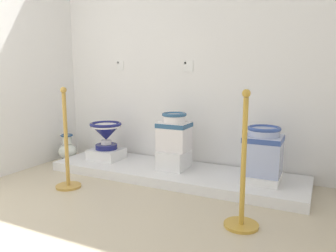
{
  "coord_description": "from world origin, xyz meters",
  "views": [
    {
      "loc": [
        3.32,
        -1.18,
        1.2
      ],
      "look_at": [
        1.73,
        2.08,
        0.6
      ],
      "focal_mm": 34.73,
      "sensor_mm": 36.0,
      "label": 1
    }
  ],
  "objects_px": {
    "plinth_block_leftmost": "(107,154)",
    "antique_toilet_tall_cobalt": "(174,131)",
    "antique_toilet_leftmost": "(106,132)",
    "plinth_block_tall_cobalt": "(174,159)",
    "info_placard_first": "(120,65)",
    "stanchion_post_near_right": "(243,189)",
    "stanchion_post_near_left": "(67,159)",
    "decorative_vase_corner": "(67,150)",
    "plinth_block_slender_white": "(262,178)",
    "antique_toilet_slender_white": "(263,149)",
    "info_placard_second": "(188,66)"
  },
  "relations": [
    {
      "from": "info_placard_first",
      "to": "decorative_vase_corner",
      "type": "bearing_deg",
      "value": -147.04
    },
    {
      "from": "plinth_block_slender_white",
      "to": "plinth_block_tall_cobalt",
      "type": "bearing_deg",
      "value": 178.64
    },
    {
      "from": "info_placard_first",
      "to": "stanchion_post_near_right",
      "type": "relative_size",
      "value": 0.12
    },
    {
      "from": "antique_toilet_leftmost",
      "to": "stanchion_post_near_right",
      "type": "xyz_separation_m",
      "value": [
        1.94,
        -0.88,
        -0.14
      ]
    },
    {
      "from": "decorative_vase_corner",
      "to": "stanchion_post_near_right",
      "type": "distance_m",
      "value": 2.74
    },
    {
      "from": "plinth_block_leftmost",
      "to": "info_placard_second",
      "type": "bearing_deg",
      "value": 22.32
    },
    {
      "from": "antique_toilet_leftmost",
      "to": "antique_toilet_slender_white",
      "type": "bearing_deg",
      "value": -0.51
    },
    {
      "from": "stanchion_post_near_right",
      "to": "plinth_block_slender_white",
      "type": "bearing_deg",
      "value": 90.03
    },
    {
      "from": "antique_toilet_leftmost",
      "to": "plinth_block_tall_cobalt",
      "type": "xyz_separation_m",
      "value": [
        0.95,
        0.01,
        -0.24
      ]
    },
    {
      "from": "plinth_block_leftmost",
      "to": "info_placard_first",
      "type": "bearing_deg",
      "value": 94.13
    },
    {
      "from": "info_placard_second",
      "to": "stanchion_post_near_left",
      "type": "relative_size",
      "value": 0.12
    },
    {
      "from": "info_placard_second",
      "to": "stanchion_post_near_right",
      "type": "xyz_separation_m",
      "value": [
        0.99,
        -1.27,
        -0.96
      ]
    },
    {
      "from": "antique_toilet_slender_white",
      "to": "info_placard_first",
      "type": "relative_size",
      "value": 3.78
    },
    {
      "from": "plinth_block_leftmost",
      "to": "antique_toilet_tall_cobalt",
      "type": "relative_size",
      "value": 0.91
    },
    {
      "from": "antique_toilet_tall_cobalt",
      "to": "stanchion_post_near_left",
      "type": "bearing_deg",
      "value": -136.86
    },
    {
      "from": "plinth_block_slender_white",
      "to": "plinth_block_leftmost",
      "type": "bearing_deg",
      "value": 179.49
    },
    {
      "from": "decorative_vase_corner",
      "to": "stanchion_post_near_left",
      "type": "relative_size",
      "value": 0.35
    },
    {
      "from": "antique_toilet_tall_cobalt",
      "to": "info_placard_first",
      "type": "distance_m",
      "value": 1.29
    },
    {
      "from": "decorative_vase_corner",
      "to": "antique_toilet_slender_white",
      "type": "bearing_deg",
      "value": -0.17
    },
    {
      "from": "decorative_vase_corner",
      "to": "antique_toilet_tall_cobalt",
      "type": "bearing_deg",
      "value": 0.57
    },
    {
      "from": "info_placard_first",
      "to": "stanchion_post_near_right",
      "type": "height_order",
      "value": "info_placard_first"
    },
    {
      "from": "antique_toilet_tall_cobalt",
      "to": "stanchion_post_near_left",
      "type": "relative_size",
      "value": 0.41
    },
    {
      "from": "antique_toilet_slender_white",
      "to": "stanchion_post_near_right",
      "type": "relative_size",
      "value": 0.45
    },
    {
      "from": "stanchion_post_near_left",
      "to": "plinth_block_tall_cobalt",
      "type": "bearing_deg",
      "value": 43.14
    },
    {
      "from": "antique_toilet_tall_cobalt",
      "to": "stanchion_post_near_right",
      "type": "bearing_deg",
      "value": -41.67
    },
    {
      "from": "info_placard_first",
      "to": "stanchion_post_near_left",
      "type": "distance_m",
      "value": 1.54
    },
    {
      "from": "stanchion_post_near_right",
      "to": "antique_toilet_leftmost",
      "type": "bearing_deg",
      "value": 155.69
    },
    {
      "from": "plinth_block_tall_cobalt",
      "to": "decorative_vase_corner",
      "type": "distance_m",
      "value": 1.6
    },
    {
      "from": "plinth_block_tall_cobalt",
      "to": "antique_toilet_slender_white",
      "type": "relative_size",
      "value": 0.75
    },
    {
      "from": "plinth_block_tall_cobalt",
      "to": "antique_toilet_tall_cobalt",
      "type": "bearing_deg",
      "value": 180.0
    },
    {
      "from": "info_placard_first",
      "to": "antique_toilet_tall_cobalt",
      "type": "bearing_deg",
      "value": -21.51
    },
    {
      "from": "plinth_block_slender_white",
      "to": "stanchion_post_near_left",
      "type": "distance_m",
      "value": 2.02
    },
    {
      "from": "plinth_block_slender_white",
      "to": "decorative_vase_corner",
      "type": "xyz_separation_m",
      "value": [
        -2.59,
        0.01,
        0.01
      ]
    },
    {
      "from": "stanchion_post_near_right",
      "to": "antique_toilet_tall_cobalt",
      "type": "bearing_deg",
      "value": 138.33
    },
    {
      "from": "antique_toilet_leftmost",
      "to": "antique_toilet_tall_cobalt",
      "type": "relative_size",
      "value": 0.93
    },
    {
      "from": "plinth_block_tall_cobalt",
      "to": "antique_toilet_slender_white",
      "type": "distance_m",
      "value": 1.02
    },
    {
      "from": "stanchion_post_near_right",
      "to": "plinth_block_leftmost",
      "type": "bearing_deg",
      "value": 155.69
    },
    {
      "from": "info_placard_first",
      "to": "antique_toilet_slender_white",
      "type": "bearing_deg",
      "value": -11.72
    },
    {
      "from": "plinth_block_tall_cobalt",
      "to": "antique_toilet_tall_cobalt",
      "type": "relative_size",
      "value": 0.84
    },
    {
      "from": "plinth_block_leftmost",
      "to": "plinth_block_tall_cobalt",
      "type": "bearing_deg",
      "value": 0.38
    },
    {
      "from": "decorative_vase_corner",
      "to": "stanchion_post_near_right",
      "type": "xyz_separation_m",
      "value": [
        2.59,
        -0.87,
        0.15
      ]
    },
    {
      "from": "plinth_block_slender_white",
      "to": "antique_toilet_slender_white",
      "type": "bearing_deg",
      "value": 90.0
    },
    {
      "from": "info_placard_first",
      "to": "antique_toilet_leftmost",
      "type": "bearing_deg",
      "value": -85.87
    },
    {
      "from": "antique_toilet_tall_cobalt",
      "to": "antique_toilet_slender_white",
      "type": "xyz_separation_m",
      "value": [
        0.99,
        -0.02,
        -0.1
      ]
    },
    {
      "from": "info_placard_first",
      "to": "decorative_vase_corner",
      "type": "distance_m",
      "value": 1.35
    },
    {
      "from": "plinth_block_leftmost",
      "to": "stanchion_post_near_left",
      "type": "bearing_deg",
      "value": -83.44
    },
    {
      "from": "decorative_vase_corner",
      "to": "stanchion_post_near_left",
      "type": "xyz_separation_m",
      "value": [
        0.74,
        -0.79,
        0.16
      ]
    },
    {
      "from": "plinth_block_leftmost",
      "to": "plinth_block_tall_cobalt",
      "type": "relative_size",
      "value": 1.08
    },
    {
      "from": "plinth_block_tall_cobalt",
      "to": "decorative_vase_corner",
      "type": "xyz_separation_m",
      "value": [
        -1.6,
        -0.02,
        -0.05
      ]
    },
    {
      "from": "plinth_block_tall_cobalt",
      "to": "stanchion_post_near_right",
      "type": "bearing_deg",
      "value": -41.67
    }
  ]
}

